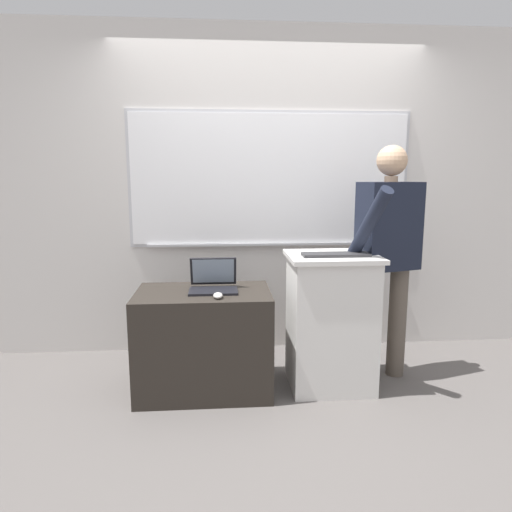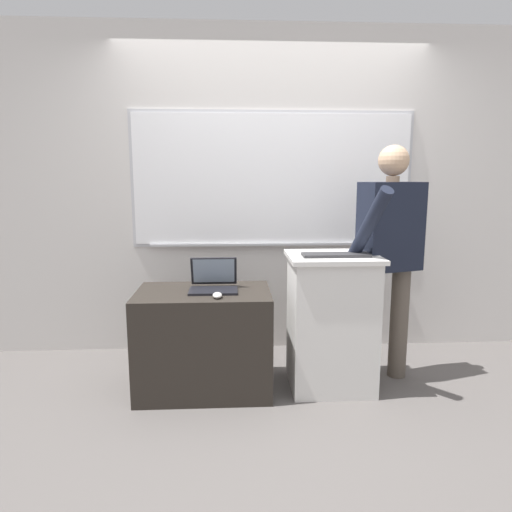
{
  "view_description": "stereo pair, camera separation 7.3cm",
  "coord_description": "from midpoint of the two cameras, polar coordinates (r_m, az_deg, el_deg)",
  "views": [
    {
      "loc": [
        -0.4,
        -2.51,
        1.45
      ],
      "look_at": [
        -0.17,
        0.45,
        0.94
      ],
      "focal_mm": 32.0,
      "sensor_mm": 36.0,
      "label": 1
    },
    {
      "loc": [
        -0.33,
        -2.52,
        1.45
      ],
      "look_at": [
        -0.17,
        0.45,
        0.94
      ],
      "focal_mm": 32.0,
      "sensor_mm": 36.0,
      "label": 2
    }
  ],
  "objects": [
    {
      "name": "side_desk",
      "position": [
        3.19,
        -5.83,
        -10.45
      ],
      "size": [
        0.9,
        0.58,
        0.7
      ],
      "color": "#28231E",
      "rests_on": "ground_plane"
    },
    {
      "name": "ground_plane",
      "position": [
        2.93,
        4.79,
        -19.95
      ],
      "size": [
        30.0,
        30.0,
        0.0
      ],
      "primitive_type": "plane",
      "color": "#5B5654"
    },
    {
      "name": "lectern_podium",
      "position": [
        3.22,
        10.02,
        -8.04
      ],
      "size": [
        0.61,
        0.52,
        0.94
      ],
      "color": "silver",
      "rests_on": "ground_plane"
    },
    {
      "name": "person_presenter",
      "position": [
        3.32,
        16.97,
        0.96
      ],
      "size": [
        0.59,
        0.62,
        1.67
      ],
      "rotation": [
        0.0,
        0.0,
        0.29
      ],
      "color": "brown",
      "rests_on": "ground_plane"
    },
    {
      "name": "wireless_keyboard",
      "position": [
        3.05,
        10.64,
        0.13
      ],
      "size": [
        0.44,
        0.14,
        0.02
      ],
      "color": "#2D2D30",
      "rests_on": "lectern_podium"
    },
    {
      "name": "computer_mouse_by_laptop",
      "position": [
        2.9,
        -4.14,
        -4.92
      ],
      "size": [
        0.06,
        0.1,
        0.03
      ],
      "color": "silver",
      "rests_on": "side_desk"
    },
    {
      "name": "laptop",
      "position": [
        3.11,
        -4.66,
        -3.14
      ],
      "size": [
        0.32,
        0.28,
        0.21
      ],
      "color": "black",
      "rests_on": "side_desk"
    },
    {
      "name": "back_wall",
      "position": [
        3.84,
        2.41,
        7.98
      ],
      "size": [
        6.4,
        0.17,
        2.65
      ],
      "color": "silver",
      "rests_on": "ground_plane"
    }
  ]
}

